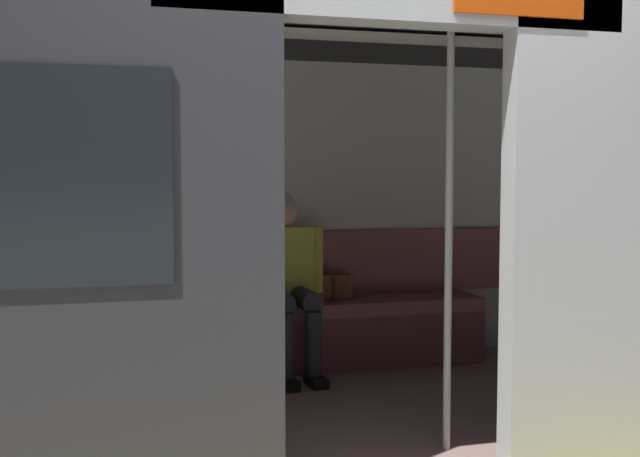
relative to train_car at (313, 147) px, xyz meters
name	(u,v)px	position (x,y,z in m)	size (l,w,h in m)	color
train_car	(313,147)	(0.00, 0.00, 0.00)	(6.40, 2.53, 2.20)	#ADAFB5
bench_seat	(288,319)	(-0.06, -0.92, -1.09)	(2.69, 0.44, 0.45)	#935156
person_seated	(285,271)	(-0.03, -0.87, -0.77)	(0.55, 0.69, 1.18)	#D8CC4C
handbag	(331,286)	(-0.38, -1.00, -0.90)	(0.26, 0.15, 0.17)	brown
book	(233,302)	(0.30, -0.97, -0.97)	(0.15, 0.22, 0.03)	#33723F
grab_pole_door	(276,237)	(0.35, 0.71, -0.41)	(0.04, 0.04, 2.06)	silver
grab_pole_far	(449,232)	(-0.47, 0.68, -0.41)	(0.04, 0.04, 2.06)	silver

